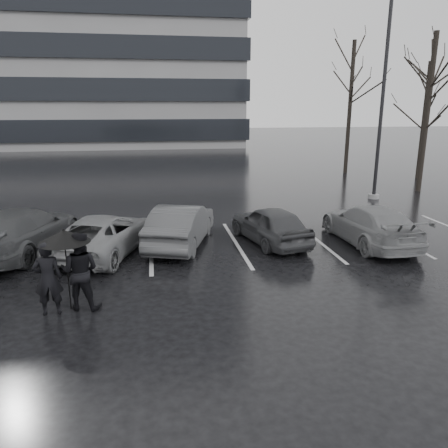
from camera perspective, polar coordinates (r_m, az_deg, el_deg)
ground at (r=12.14m, az=1.05°, el=-6.23°), size 160.00×160.00×0.00m
car_main at (r=14.56m, az=6.05°, el=-0.06°), size 2.28×3.90×1.25m
car_west_a at (r=14.29m, az=-5.65°, el=-0.11°), size 2.63×4.38×1.36m
car_west_b at (r=13.94m, az=-15.44°, el=-1.28°), size 3.34×4.82×1.22m
car_west_c at (r=14.86m, az=-24.85°, el=-0.78°), size 3.14×5.20×1.41m
car_east at (r=15.17m, az=18.49°, el=-0.07°), size 1.93×4.49×1.29m
pedestrian_left at (r=10.22m, az=-22.02°, el=-6.64°), size 0.64×0.46×1.65m
pedestrian_right at (r=10.24m, az=-18.32°, el=-5.84°), size 1.00×0.85×1.78m
umbrella at (r=10.05m, az=-20.17°, el=-1.52°), size 1.10×1.10×1.87m
lamp_post at (r=22.44m, az=19.93°, el=14.31°), size 0.53×0.53×9.68m
stall_stripes at (r=14.37m, az=-3.88°, el=-2.81°), size 19.72×5.00×0.00m
tree_east at (r=25.36m, az=24.99°, el=12.84°), size 0.26×0.26×8.00m
tree_ne at (r=30.09m, az=24.64°, el=12.07°), size 0.26×0.26×7.00m
tree_north at (r=30.99m, az=16.10°, el=14.28°), size 0.26×0.26×8.50m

